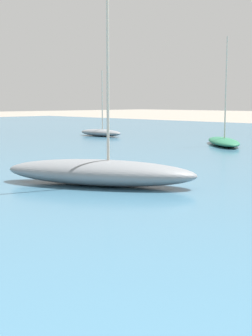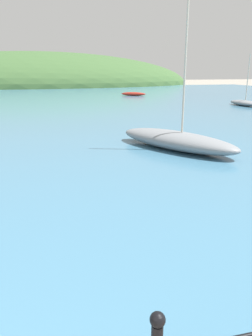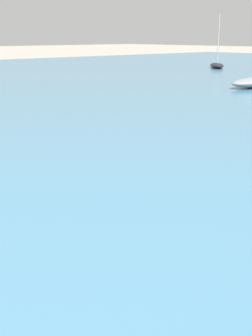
# 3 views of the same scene
# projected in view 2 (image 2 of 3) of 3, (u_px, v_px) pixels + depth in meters

# --- Properties ---
(water) EXTENTS (80.00, 60.00, 0.10)m
(water) POSITION_uv_depth(u_px,v_px,m) (26.00, 102.00, 30.54)
(water) COLOR teal
(water) RESTS_ON ground
(far_hillside) EXTENTS (64.09, 35.25, 12.98)m
(far_hillside) POSITION_uv_depth(u_px,v_px,m) (34.00, 85.00, 66.19)
(far_hillside) COLOR #3D6033
(far_hillside) RESTS_ON ground
(boat_twin_mast) EXTENTS (2.85, 2.03, 0.40)m
(boat_twin_mast) POSITION_uv_depth(u_px,v_px,m) (133.00, 94.00, 37.42)
(boat_twin_mast) COLOR maroon
(boat_twin_mast) RESTS_ON water
(boat_blue_hull) EXTENTS (3.80, 5.10, 6.23)m
(boat_blue_hull) POSITION_uv_depth(u_px,v_px,m) (176.00, 140.00, 12.01)
(boat_blue_hull) COLOR gray
(boat_blue_hull) RESTS_ON water
(boat_red_dinghy) EXTENTS (1.35, 3.36, 4.06)m
(boat_red_dinghy) POSITION_uv_depth(u_px,v_px,m) (244.00, 103.00, 26.86)
(boat_red_dinghy) COLOR gray
(boat_red_dinghy) RESTS_ON water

